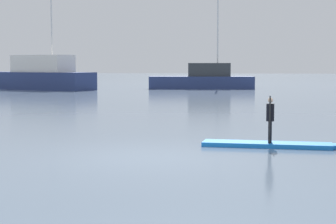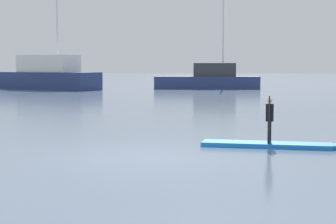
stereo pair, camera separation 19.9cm
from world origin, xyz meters
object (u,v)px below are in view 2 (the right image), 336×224
object	(u,v)px
paddleboard_near	(269,145)
fishing_boat_green_midground	(209,80)
fishing_boat_white_large	(43,76)
paddler_child_solo	(270,118)

from	to	relation	value
paddleboard_near	fishing_boat_green_midground	xyz separation A→B (m)	(-5.41, 32.93, 0.68)
paddleboard_near	fishing_boat_white_large	world-z (taller)	fishing_boat_white_large
paddleboard_near	paddler_child_solo	distance (m)	0.63
paddleboard_near	paddler_child_solo	xyz separation A→B (m)	(-0.00, -0.01, 0.63)
fishing_boat_white_large	fishing_boat_green_midground	xyz separation A→B (m)	(12.42, 3.45, -0.30)
paddleboard_near	fishing_boat_white_large	distance (m)	34.47
paddler_child_solo	fishing_boat_white_large	world-z (taller)	fishing_boat_white_large
fishing_boat_white_large	paddleboard_near	bearing A→B (deg)	-58.83
paddler_child_solo	paddleboard_near	bearing A→B (deg)	85.05
paddleboard_near	fishing_boat_white_large	bearing A→B (deg)	121.17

